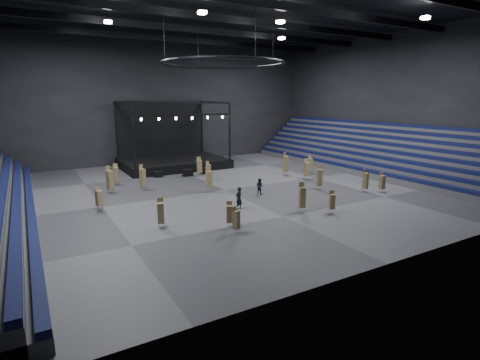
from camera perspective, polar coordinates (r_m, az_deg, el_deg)
floor at (r=40.05m, az=-2.41°, el=-1.54°), size 50.00×50.00×0.00m
ceiling at (r=39.74m, az=-2.67°, el=24.53°), size 50.00×42.00×0.20m
wall_back at (r=58.30m, az=-12.32°, el=11.52°), size 50.00×0.20×18.00m
wall_front at (r=22.45m, az=23.47°, el=9.68°), size 50.00×0.20×18.00m
wall_right at (r=55.07m, az=21.66°, el=10.90°), size 0.20×42.00×18.00m
bleachers_right at (r=54.07m, az=19.68°, el=3.28°), size 7.20×40.00×6.40m
stage at (r=54.42m, az=-10.40°, el=3.56°), size 14.00×10.00×9.20m
truss_ring at (r=39.00m, az=-2.60°, el=17.33°), size 12.30×12.30×5.15m
roof_girders at (r=39.58m, az=-2.66°, el=23.40°), size 49.00×30.35×0.70m
floodlights at (r=36.03m, az=0.54°, el=23.52°), size 28.60×16.60×0.25m
flight_case_left at (r=47.47m, az=-12.38°, el=0.86°), size 1.17×0.68×0.74m
flight_case_mid at (r=47.48m, az=-7.96°, el=1.10°), size 1.29×0.68×0.85m
flight_case_right at (r=48.77m, az=-5.56°, el=1.39°), size 1.22×0.95×0.73m
chair_stack_0 at (r=47.75m, az=7.00°, el=2.49°), size 0.67×0.67×2.94m
chair_stack_1 at (r=41.06m, az=18.59°, el=-0.04°), size 0.54×0.54×2.46m
chair_stack_2 at (r=44.40m, az=-4.85°, el=1.43°), size 0.50×0.50×2.37m
chair_stack_3 at (r=27.21m, az=-0.58°, el=-6.02°), size 0.53×0.53×2.05m
chair_stack_4 at (r=40.86m, az=12.01°, el=0.42°), size 0.67×0.67×2.62m
chair_stack_5 at (r=32.56m, az=9.44°, el=-2.55°), size 0.66×0.66×2.62m
chair_stack_6 at (r=40.84m, az=-19.26°, el=0.13°), size 0.72×0.72×2.82m
chair_stack_7 at (r=28.88m, az=-12.00°, el=-4.85°), size 0.60×0.60×2.36m
chair_stack_8 at (r=49.39m, az=10.64°, el=2.40°), size 0.50×0.50×2.39m
chair_stack_9 at (r=41.10m, az=-14.62°, el=0.42°), size 0.64×0.64×2.76m
chair_stack_10 at (r=45.59m, az=10.11°, el=1.71°), size 0.65×0.65×2.53m
chair_stack_11 at (r=44.12m, az=-18.38°, el=0.85°), size 0.56×0.56×2.47m
chair_stack_12 at (r=39.03m, az=-4.77°, el=0.14°), size 0.59×0.59×2.67m
chair_stack_13 at (r=32.90m, az=13.84°, el=-3.16°), size 0.57×0.57×1.95m
chair_stack_14 at (r=28.53m, az=-1.62°, el=-5.13°), size 0.60×0.60×2.01m
chair_stack_15 at (r=34.94m, az=-20.69°, el=-2.54°), size 0.63×0.63×2.11m
chair_stack_16 at (r=47.15m, az=-6.21°, el=2.14°), size 0.59×0.59×2.44m
chair_stack_17 at (r=41.48m, az=20.84°, el=-0.26°), size 0.54×0.54×2.15m
man_center at (r=33.03m, az=-0.19°, el=-2.77°), size 0.87×0.74×2.02m
crew_member at (r=38.30m, az=2.99°, el=-0.94°), size 0.88×0.97×1.64m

